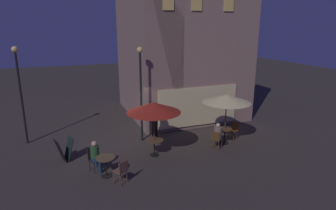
{
  "coord_description": "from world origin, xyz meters",
  "views": [
    {
      "loc": [
        -2.92,
        -12.55,
        5.51
      ],
      "look_at": [
        1.33,
        -1.25,
        2.14
      ],
      "focal_mm": 30.91,
      "sensor_mm": 36.0,
      "label": 1
    }
  ],
  "objects_px": {
    "cafe_table_2": "(106,163)",
    "cafe_chair_2": "(94,157)",
    "patio_umbrella_0": "(154,108)",
    "patron_seated_1": "(96,154)",
    "menu_sandwich_board": "(65,150)",
    "cafe_chair_1": "(217,138)",
    "street_lamp_down_street": "(19,83)",
    "cafe_table_1": "(225,133)",
    "cafe_chair_0": "(234,129)",
    "cafe_chair_3": "(122,170)",
    "cafe_table_0": "(154,144)",
    "patron_seated_0": "(218,134)",
    "patron_standing_2": "(155,123)",
    "street_lamp_near_corner": "(141,82)",
    "patio_umbrella_1": "(227,99)"
  },
  "relations": [
    {
      "from": "cafe_chair_0",
      "to": "cafe_chair_3",
      "type": "bearing_deg",
      "value": -3.7
    },
    {
      "from": "patio_umbrella_0",
      "to": "cafe_chair_3",
      "type": "xyz_separation_m",
      "value": [
        -1.81,
        -1.82,
        -1.61
      ]
    },
    {
      "from": "street_lamp_down_street",
      "to": "cafe_table_1",
      "type": "bearing_deg",
      "value": -20.85
    },
    {
      "from": "street_lamp_down_street",
      "to": "cafe_table_1",
      "type": "xyz_separation_m",
      "value": [
        8.85,
        -3.37,
        -2.43
      ]
    },
    {
      "from": "cafe_table_0",
      "to": "street_lamp_near_corner",
      "type": "bearing_deg",
      "value": 91.13
    },
    {
      "from": "street_lamp_down_street",
      "to": "menu_sandwich_board",
      "type": "distance_m",
      "value": 3.95
    },
    {
      "from": "cafe_table_0",
      "to": "patron_seated_1",
      "type": "xyz_separation_m",
      "value": [
        -2.54,
        -0.53,
        0.15
      ]
    },
    {
      "from": "cafe_table_0",
      "to": "cafe_chair_0",
      "type": "relative_size",
      "value": 0.91
    },
    {
      "from": "street_lamp_near_corner",
      "to": "patron_seated_0",
      "type": "distance_m",
      "value": 4.31
    },
    {
      "from": "cafe_table_2",
      "to": "cafe_chair_2",
      "type": "relative_size",
      "value": 0.83
    },
    {
      "from": "cafe_table_1",
      "to": "patron_standing_2",
      "type": "height_order",
      "value": "patron_standing_2"
    },
    {
      "from": "street_lamp_down_street",
      "to": "cafe_table_1",
      "type": "height_order",
      "value": "street_lamp_down_street"
    },
    {
      "from": "cafe_table_1",
      "to": "patron_seated_1",
      "type": "relative_size",
      "value": 0.61
    },
    {
      "from": "cafe_chair_0",
      "to": "patron_seated_0",
      "type": "relative_size",
      "value": 0.71
    },
    {
      "from": "patio_umbrella_1",
      "to": "patron_standing_2",
      "type": "height_order",
      "value": "patio_umbrella_1"
    },
    {
      "from": "cafe_table_2",
      "to": "cafe_chair_1",
      "type": "xyz_separation_m",
      "value": [
        5.1,
        0.7,
        -0.04
      ]
    },
    {
      "from": "cafe_table_1",
      "to": "cafe_chair_3",
      "type": "bearing_deg",
      "value": -160.57
    },
    {
      "from": "menu_sandwich_board",
      "to": "cafe_chair_1",
      "type": "distance_m",
      "value": 6.61
    },
    {
      "from": "patio_umbrella_1",
      "to": "cafe_chair_1",
      "type": "xyz_separation_m",
      "value": [
        -0.7,
        -0.46,
        -1.67
      ]
    },
    {
      "from": "cafe_table_2",
      "to": "patio_umbrella_1",
      "type": "bearing_deg",
      "value": 11.4
    },
    {
      "from": "street_lamp_down_street",
      "to": "cafe_table_0",
      "type": "relative_size",
      "value": 5.76
    },
    {
      "from": "cafe_chair_2",
      "to": "cafe_chair_3",
      "type": "height_order",
      "value": "cafe_chair_2"
    },
    {
      "from": "cafe_table_0",
      "to": "patron_standing_2",
      "type": "xyz_separation_m",
      "value": [
        0.56,
        1.64,
        0.35
      ]
    },
    {
      "from": "patio_umbrella_1",
      "to": "cafe_chair_3",
      "type": "bearing_deg",
      "value": -160.57
    },
    {
      "from": "cafe_chair_1",
      "to": "patron_seated_0",
      "type": "xyz_separation_m",
      "value": [
        0.11,
        0.07,
        0.17
      ]
    },
    {
      "from": "street_lamp_near_corner",
      "to": "cafe_chair_2",
      "type": "height_order",
      "value": "street_lamp_near_corner"
    },
    {
      "from": "patio_umbrella_0",
      "to": "patron_seated_1",
      "type": "bearing_deg",
      "value": -168.14
    },
    {
      "from": "cafe_table_1",
      "to": "patron_standing_2",
      "type": "xyz_separation_m",
      "value": [
        -2.99,
        1.57,
        0.37
      ]
    },
    {
      "from": "cafe_chair_3",
      "to": "street_lamp_down_street",
      "type": "bearing_deg",
      "value": 1.84
    },
    {
      "from": "patio_umbrella_0",
      "to": "patron_standing_2",
      "type": "relative_size",
      "value": 1.35
    },
    {
      "from": "menu_sandwich_board",
      "to": "cafe_chair_2",
      "type": "height_order",
      "value": "menu_sandwich_board"
    },
    {
      "from": "cafe_table_2",
      "to": "cafe_chair_2",
      "type": "distance_m",
      "value": 0.79
    },
    {
      "from": "cafe_chair_1",
      "to": "cafe_chair_2",
      "type": "relative_size",
      "value": 0.92
    },
    {
      "from": "cafe_table_0",
      "to": "patio_umbrella_0",
      "type": "relative_size",
      "value": 0.33
    },
    {
      "from": "cafe_chair_0",
      "to": "cafe_chair_1",
      "type": "distance_m",
      "value": 1.63
    },
    {
      "from": "street_lamp_near_corner",
      "to": "cafe_table_1",
      "type": "xyz_separation_m",
      "value": [
        3.58,
        -1.78,
        -2.4
      ]
    },
    {
      "from": "street_lamp_near_corner",
      "to": "patio_umbrella_0",
      "type": "distance_m",
      "value": 1.99
    },
    {
      "from": "cafe_chair_1",
      "to": "street_lamp_down_street",
      "type": "bearing_deg",
      "value": 121.38
    },
    {
      "from": "patio_umbrella_1",
      "to": "patron_standing_2",
      "type": "xyz_separation_m",
      "value": [
        -2.99,
        1.57,
        -1.31
      ]
    },
    {
      "from": "cafe_chair_0",
      "to": "patron_seated_1",
      "type": "height_order",
      "value": "patron_seated_1"
    },
    {
      "from": "cafe_chair_0",
      "to": "cafe_table_2",
      "type": "bearing_deg",
      "value": -10.81
    },
    {
      "from": "menu_sandwich_board",
      "to": "patron_seated_1",
      "type": "relative_size",
      "value": 0.78
    },
    {
      "from": "cafe_chair_0",
      "to": "cafe_chair_2",
      "type": "relative_size",
      "value": 0.93
    },
    {
      "from": "menu_sandwich_board",
      "to": "street_lamp_down_street",
      "type": "bearing_deg",
      "value": 104.74
    },
    {
      "from": "street_lamp_near_corner",
      "to": "patron_seated_0",
      "type": "bearing_deg",
      "value": -36.01
    },
    {
      "from": "cafe_table_1",
      "to": "patron_seated_0",
      "type": "bearing_deg",
      "value": -146.59
    },
    {
      "from": "street_lamp_near_corner",
      "to": "cafe_chair_3",
      "type": "distance_m",
      "value": 4.71
    },
    {
      "from": "cafe_chair_1",
      "to": "street_lamp_near_corner",
      "type": "bearing_deg",
      "value": 108.68
    },
    {
      "from": "cafe_chair_3",
      "to": "patron_seated_1",
      "type": "height_order",
      "value": "patron_seated_1"
    },
    {
      "from": "cafe_chair_1",
      "to": "cafe_chair_3",
      "type": "xyz_separation_m",
      "value": [
        -4.65,
        -1.42,
        0.02
      ]
    }
  ]
}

